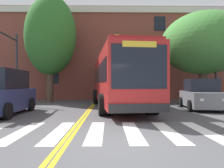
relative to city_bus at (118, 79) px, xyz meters
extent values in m
plane|color=#4C4C4F|center=(-0.27, -8.98, -1.91)|extent=(120.00, 120.00, 0.00)
cube|color=white|center=(-3.39, -7.38, -1.91)|extent=(0.51, 3.37, 0.01)
cube|color=white|center=(-2.20, -7.37, -1.91)|extent=(0.51, 3.37, 0.01)
cube|color=white|center=(-1.01, -7.37, -1.91)|extent=(0.51, 3.37, 0.01)
cube|color=white|center=(0.18, -7.36, -1.91)|extent=(0.51, 3.37, 0.01)
cube|color=white|center=(1.37, -7.36, -1.91)|extent=(0.51, 3.37, 0.01)
cube|color=white|center=(2.56, -7.35, -1.91)|extent=(0.51, 3.37, 0.01)
cube|color=gold|center=(-1.83, 6.64, -1.91)|extent=(0.12, 36.00, 0.01)
cube|color=gold|center=(-1.67, 6.64, -1.91)|extent=(0.12, 36.00, 0.01)
cube|color=#B22323|center=(0.00, -0.03, -0.01)|extent=(3.76, 11.92, 2.97)
cube|color=black|center=(1.26, 0.11, 0.28)|extent=(1.18, 10.72, 1.07)
cube|color=black|center=(-1.26, -0.16, 0.28)|extent=(1.18, 10.72, 1.07)
cube|color=black|center=(0.63, -5.86, 0.34)|extent=(2.25, 0.27, 1.78)
cube|color=yellow|center=(0.63, -5.87, 1.23)|extent=(1.38, 0.18, 0.24)
cube|color=#232326|center=(0.64, -5.89, -1.32)|extent=(2.46, 0.36, 0.36)
cube|color=maroon|center=(0.00, -0.03, 1.55)|extent=(3.56, 11.44, 0.16)
cylinder|color=black|center=(1.59, -3.51, -1.37)|extent=(0.67, 1.14, 1.09)
cylinder|color=black|center=(-0.80, -3.77, -1.37)|extent=(0.67, 1.14, 1.09)
cylinder|color=black|center=(0.91, 2.73, -1.37)|extent=(0.67, 1.14, 1.09)
cylinder|color=black|center=(-1.48, 2.47, -1.37)|extent=(0.67, 1.14, 1.09)
cylinder|color=black|center=(0.80, 3.82, -1.37)|extent=(0.67, 1.14, 1.09)
cylinder|color=black|center=(-1.59, 3.56, -1.37)|extent=(0.67, 1.14, 1.09)
cube|color=navy|center=(-6.05, -3.44, -1.15)|extent=(2.15, 5.16, 1.10)
cube|color=black|center=(-6.05, -3.38, -0.11)|extent=(1.90, 3.22, 0.99)
cylinder|color=black|center=(-4.98, -4.99, -1.53)|extent=(0.24, 0.77, 0.76)
cylinder|color=black|center=(-5.07, -1.82, -1.53)|extent=(0.24, 0.77, 0.76)
cube|color=slate|center=(5.17, -1.02, -1.28)|extent=(2.44, 4.45, 0.91)
cube|color=black|center=(5.19, -0.90, -0.43)|extent=(1.96, 2.24, 0.79)
cube|color=white|center=(5.44, -3.21, -1.19)|extent=(0.20, 0.07, 0.14)
cube|color=white|center=(4.32, -3.06, -1.19)|extent=(0.20, 0.07, 0.14)
cylinder|color=black|center=(4.04, -2.19, -1.58)|extent=(0.31, 0.68, 0.66)
cylinder|color=black|center=(6.31, 0.15, -1.58)|extent=(0.31, 0.68, 0.66)
cylinder|color=black|center=(4.40, 0.41, -1.58)|extent=(0.31, 0.68, 0.66)
cylinder|color=#28282D|center=(7.34, 1.48, 0.86)|extent=(0.16, 0.16, 5.53)
cylinder|color=#28282D|center=(7.18, 0.14, 3.25)|extent=(0.42, 2.69, 0.11)
cylinder|color=#28282D|center=(-7.29, 1.46, 0.69)|extent=(0.16, 0.16, 5.21)
cylinder|color=#28282D|center=(-7.19, -0.42, 2.80)|extent=(0.31, 3.76, 0.11)
cylinder|color=#28282D|center=(0.23, 3.74, 0.87)|extent=(0.16, 0.16, 5.56)
cylinder|color=#28282D|center=(0.10, 2.33, 3.27)|extent=(0.37, 2.83, 0.11)
cube|color=yellow|center=(-0.02, 1.07, 2.67)|extent=(0.36, 0.31, 1.00)
cylinder|color=red|center=(-0.03, 0.92, 2.97)|extent=(0.22, 0.05, 0.22)
cylinder|color=black|center=(-0.03, 0.92, 2.67)|extent=(0.22, 0.05, 0.22)
cylinder|color=black|center=(-0.03, 0.92, 2.37)|extent=(0.22, 0.05, 0.22)
cylinder|color=brown|center=(6.78, 2.41, -0.57)|extent=(0.63, 0.63, 2.69)
ellipsoid|color=#428438|center=(6.78, 2.41, 2.82)|extent=(8.00, 8.33, 4.79)
cylinder|color=#4C3D2D|center=(-5.64, 4.36, -0.48)|extent=(0.57, 0.57, 2.85)
ellipsoid|color=#2D6B28|center=(-5.64, 4.36, 3.86)|extent=(5.89, 5.63, 6.86)
cube|color=brown|center=(-0.81, 10.67, 2.74)|extent=(39.40, 7.37, 9.30)
cube|color=beige|center=(-0.81, 6.90, 6.99)|extent=(39.40, 0.16, 0.60)
cube|color=black|center=(-6.06, 6.95, 0.41)|extent=(1.10, 0.06, 1.40)
cube|color=black|center=(4.45, 6.95, 0.41)|extent=(1.10, 0.06, 1.40)
cube|color=black|center=(-6.06, 6.95, 3.02)|extent=(1.10, 0.06, 1.40)
cube|color=black|center=(4.45, 6.95, 3.02)|extent=(1.10, 0.06, 1.40)
cube|color=black|center=(-6.06, 6.95, 5.62)|extent=(1.10, 0.06, 1.40)
cube|color=black|center=(4.45, 6.95, 5.62)|extent=(1.10, 0.06, 1.40)
camera|label=1|loc=(-0.58, -14.49, -0.35)|focal=35.00mm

